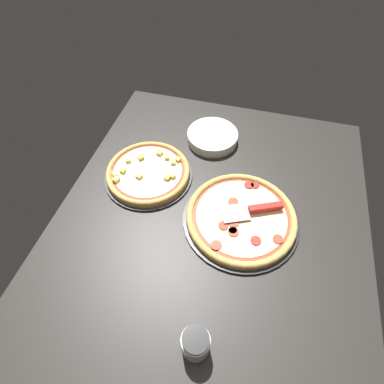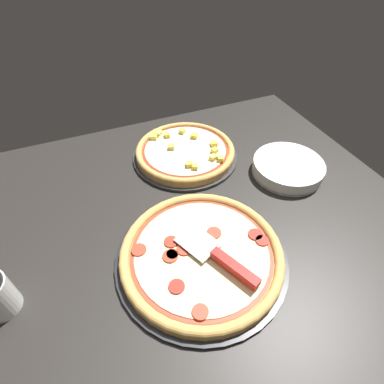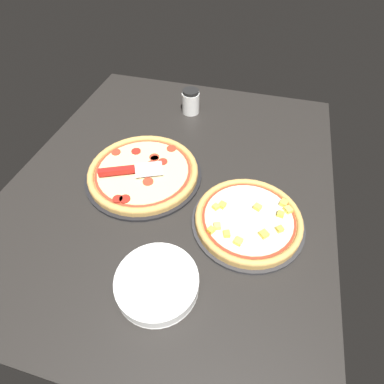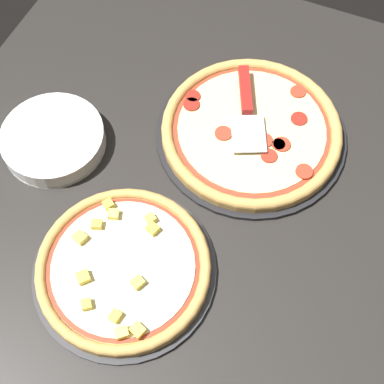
% 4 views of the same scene
% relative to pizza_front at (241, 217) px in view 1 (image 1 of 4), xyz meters
% --- Properties ---
extents(ground_plane, '(1.31, 1.10, 0.04)m').
position_rel_pizza_front_xyz_m(ground_plane, '(-0.01, 0.10, -0.04)').
color(ground_plane, black).
extents(pizza_pan_front, '(0.41, 0.41, 0.01)m').
position_rel_pizza_front_xyz_m(pizza_pan_front, '(0.00, 0.00, -0.02)').
color(pizza_pan_front, black).
rests_on(pizza_pan_front, ground_plane).
extents(pizza_front, '(0.39, 0.39, 0.03)m').
position_rel_pizza_front_xyz_m(pizza_front, '(0.00, 0.00, 0.00)').
color(pizza_front, tan).
rests_on(pizza_front, pizza_pan_front).
extents(pizza_pan_back, '(0.35, 0.35, 0.01)m').
position_rel_pizza_front_xyz_m(pizza_pan_back, '(0.11, 0.39, -0.02)').
color(pizza_pan_back, '#2D2D30').
rests_on(pizza_pan_back, ground_plane).
extents(pizza_back, '(0.33, 0.33, 0.04)m').
position_rel_pizza_front_xyz_m(pizza_back, '(0.11, 0.39, 0.00)').
color(pizza_back, tan).
rests_on(pizza_back, pizza_pan_back).
extents(serving_spatula, '(0.13, 0.22, 0.02)m').
position_rel_pizza_front_xyz_m(serving_spatula, '(0.03, -0.05, 0.02)').
color(serving_spatula, '#B7B7BC').
rests_on(serving_spatula, pizza_front).
extents(plate_stack, '(0.22, 0.22, 0.04)m').
position_rel_pizza_front_xyz_m(plate_stack, '(0.38, 0.19, -0.00)').
color(plate_stack, white).
rests_on(plate_stack, ground_plane).
extents(parmesan_shaker, '(0.08, 0.08, 0.10)m').
position_rel_pizza_front_xyz_m(parmesan_shaker, '(-0.44, 0.05, 0.03)').
color(parmesan_shaker, white).
rests_on(parmesan_shaker, ground_plane).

